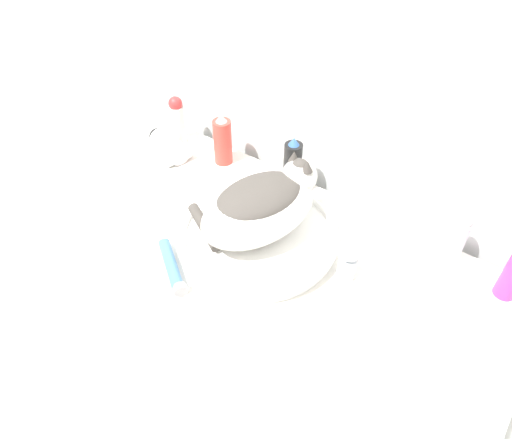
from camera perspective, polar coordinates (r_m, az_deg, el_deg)
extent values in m
cube|color=silver|center=(1.22, 12.84, 17.64)|extent=(8.00, 0.05, 2.40)
cube|color=white|center=(1.53, 2.39, -14.09)|extent=(1.22, 0.54, 0.84)
cylinder|color=white|center=(1.19, 0.36, -2.35)|extent=(0.40, 0.40, 0.03)
torus|color=white|center=(1.18, 0.36, -1.79)|extent=(0.42, 0.42, 0.02)
ellipsoid|color=silver|center=(1.12, 0.38, 1.24)|extent=(0.27, 0.36, 0.15)
ellipsoid|color=#47423D|center=(1.09, 0.39, 2.83)|extent=(0.21, 0.27, 0.07)
sphere|color=silver|center=(1.16, 5.44, 5.39)|extent=(0.09, 0.09, 0.09)
sphere|color=#47423D|center=(1.14, 5.52, 6.38)|extent=(0.05, 0.05, 0.05)
cone|color=#47423D|center=(1.11, 6.44, 6.64)|extent=(0.03, 0.03, 0.03)
cone|color=#47423D|center=(1.14, 4.77, 7.87)|extent=(0.03, 0.03, 0.03)
cylinder|color=#47423D|center=(1.17, -6.48, -0.89)|extent=(0.16, 0.10, 0.03)
cylinder|color=silver|center=(1.12, 11.24, -5.96)|extent=(0.04, 0.04, 0.07)
cylinder|color=silver|center=(1.09, 9.51, -3.11)|extent=(0.10, 0.04, 0.07)
sphere|color=silver|center=(1.08, 11.68, -3.85)|extent=(0.05, 0.05, 0.05)
cylinder|color=black|center=(1.30, 4.53, 6.21)|extent=(0.05, 0.05, 0.17)
cone|color=#3866AD|center=(1.25, 4.78, 9.70)|extent=(0.03, 0.03, 0.02)
cylinder|color=silver|center=(1.19, 23.26, -2.90)|extent=(0.05, 0.05, 0.15)
sphere|color=white|center=(1.14, 24.44, 0.10)|extent=(0.05, 0.05, 0.05)
cylinder|color=#DB3D33|center=(1.44, -4.19, 9.64)|extent=(0.06, 0.06, 0.15)
cone|color=#B7B7BC|center=(1.39, -4.37, 12.51)|extent=(0.03, 0.03, 0.02)
cylinder|color=white|center=(1.56, -9.71, 11.67)|extent=(0.05, 0.05, 0.13)
sphere|color=red|center=(1.52, -10.05, 14.09)|extent=(0.05, 0.05, 0.05)
cylinder|color=#4C7FB2|center=(1.15, -10.62, -5.49)|extent=(0.15, 0.11, 0.03)
cylinder|color=#B7B7BC|center=(1.10, -9.61, -8.76)|extent=(0.03, 0.04, 0.03)
cylinder|color=silver|center=(1.51, -10.74, 8.96)|extent=(0.14, 0.10, 0.07)
cylinder|color=silver|center=(1.48, -9.71, 7.60)|extent=(0.05, 0.09, 0.03)
cylinder|color=black|center=(1.56, -12.22, 10.13)|extent=(0.03, 0.05, 0.05)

